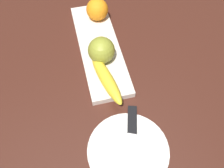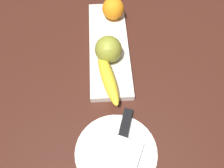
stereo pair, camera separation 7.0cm
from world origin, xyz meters
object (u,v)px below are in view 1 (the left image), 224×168
Objects in this scene: fruit_tray at (99,48)px; dinner_plate at (128,150)px; orange_near_apple at (97,9)px; folded_napkin at (132,158)px; apple at (101,50)px; banana at (106,78)px; knife at (132,127)px.

fruit_tray reaches higher than dinner_plate.
orange_near_apple is 0.51m from folded_napkin.
apple is 1.09× the size of orange_near_apple.
banana reaches higher than fruit_tray.
apple reaches higher than dinner_plate.
dinner_plate is at bearing -0.00° from fruit_tray.
fruit_tray is at bearing -158.72° from knife.
knife is (0.15, 0.03, -0.03)m from banana.
knife is (0.42, 0.00, -0.04)m from orange_near_apple.
folded_napkin is (0.50, -0.02, -0.04)m from orange_near_apple.
orange_near_apple is 0.64× the size of folded_napkin.
orange_near_apple is 0.43m from knife.
folded_napkin is 0.65× the size of knife.
orange_near_apple reaches higher than banana.
banana is 2.55× the size of orange_near_apple.
apple is 0.43× the size of banana.
orange_near_apple reaches higher than fruit_tray.
fruit_tray is 0.08m from apple.
banana is at bearing -6.58° from orange_near_apple.
apple is 0.45× the size of knife.
dinner_plate is 1.16× the size of knife.
orange_near_apple is 0.36× the size of dinner_plate.
apple is at bearing -179.25° from dinner_plate.
fruit_tray is 3.47× the size of folded_napkin.
dinner_plate is at bearing 0.75° from apple.
orange_near_apple is at bearing 177.53° from folded_napkin.
apple is 0.70× the size of folded_napkin.
folded_napkin is 0.08m from knife.
banana is 0.21m from dinner_plate.
knife is at bearing 4.77° from fruit_tray.
apple reaches higher than orange_near_apple.
knife reaches higher than dinner_plate.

